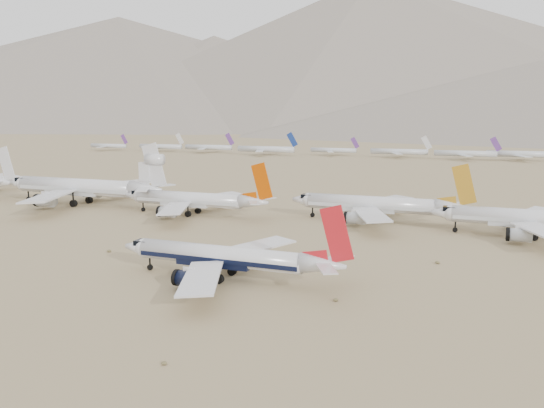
# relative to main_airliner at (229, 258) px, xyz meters

# --- Properties ---
(ground) EXTENTS (7000.00, 7000.00, 0.00)m
(ground) POSITION_rel_main_airliner_xyz_m (-3.13, -5.84, -4.18)
(ground) COLOR olive
(ground) RESTS_ON ground
(main_airliner) EXTENTS (43.10, 42.09, 15.21)m
(main_airliner) POSITION_rel_main_airliner_xyz_m (0.00, 0.00, 0.00)
(main_airliner) COLOR silver
(main_airliner) RESTS_ON ground
(row2_navy_widebody) EXTENTS (47.99, 46.93, 17.07)m
(row2_navy_widebody) POSITION_rel_main_airliner_xyz_m (55.90, 58.13, 0.58)
(row2_navy_widebody) COLOR silver
(row2_navy_widebody) RESTS_ON ground
(row2_gold_tail) EXTENTS (48.96, 47.89, 17.43)m
(row2_gold_tail) POSITION_rel_main_airliner_xyz_m (15.53, 65.07, 0.69)
(row2_gold_tail) COLOR silver
(row2_gold_tail) RESTS_ON ground
(row2_orange_tail) EXTENTS (47.34, 46.31, 16.89)m
(row2_orange_tail) POSITION_rel_main_airliner_xyz_m (-38.07, 54.89, 0.56)
(row2_orange_tail) COLOR silver
(row2_orange_tail) RESTS_ON ground
(row2_white_trijet) EXTENTS (61.46, 60.06, 21.78)m
(row2_white_trijet) POSITION_rel_main_airliner_xyz_m (-82.06, 57.87, 2.12)
(row2_white_trijet) COLOR silver
(row2_white_trijet) RESTS_ON ground
(distant_storage_row) EXTENTS (581.67, 64.86, 16.20)m
(distant_storage_row) POSITION_rel_main_airliner_xyz_m (-12.48, 316.59, 0.34)
(distant_storage_row) COLOR silver
(distant_storage_row) RESTS_ON ground
(mountain_range) EXTENTS (7354.00, 3024.00, 470.00)m
(mountain_range) POSITION_rel_main_airliner_xyz_m (67.05, 1642.18, 186.13)
(mountain_range) COLOR slate
(mountain_range) RESTS_ON ground
(desert_scrub) EXTENTS (261.14, 121.67, 0.63)m
(desert_scrub) POSITION_rel_main_airliner_xyz_m (-6.99, -36.25, -3.89)
(desert_scrub) COLOR brown
(desert_scrub) RESTS_ON ground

